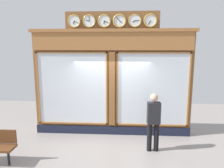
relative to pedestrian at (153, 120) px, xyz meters
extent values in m
cube|color=brown|center=(1.24, -1.25, 0.79)|extent=(5.25, 0.30, 3.43)
cube|color=#191E33|center=(1.24, -1.08, -0.79)|extent=(5.25, 0.08, 0.28)
cube|color=#A56936|center=(1.24, -1.06, 2.22)|extent=(5.15, 0.08, 0.57)
cube|color=#A56936|center=(1.24, -1.08, 2.55)|extent=(5.36, 0.20, 0.10)
cube|color=silver|center=(-0.09, -1.09, 0.65)|extent=(2.28, 0.02, 2.36)
cube|color=#A56936|center=(-0.09, -1.07, 1.85)|extent=(2.38, 0.04, 0.05)
cube|color=#A56936|center=(-0.09, -1.07, -0.56)|extent=(2.38, 0.04, 0.05)
cube|color=#A56936|center=(-1.26, -1.07, 0.65)|extent=(0.05, 0.04, 2.46)
cube|color=#A56936|center=(1.07, -1.07, 0.65)|extent=(0.05, 0.04, 2.46)
cube|color=silver|center=(2.58, -1.09, 0.65)|extent=(2.28, 0.02, 2.36)
cube|color=#A56936|center=(2.58, -1.07, 1.85)|extent=(2.38, 0.04, 0.05)
cube|color=#A56936|center=(2.58, -1.07, -0.56)|extent=(2.38, 0.04, 0.05)
cube|color=#A56936|center=(3.75, -1.07, 0.65)|extent=(0.05, 0.04, 2.46)
cube|color=#A56936|center=(1.42, -1.07, 0.65)|extent=(0.05, 0.04, 2.46)
cube|color=brown|center=(1.24, -1.07, 0.65)|extent=(0.20, 0.10, 2.46)
cube|color=brown|center=(1.24, -1.12, 2.84)|extent=(2.99, 0.06, 0.61)
cylinder|color=white|center=(0.05, -1.04, 2.84)|extent=(0.34, 0.02, 0.34)
torus|color=#B79347|center=(0.05, -1.04, 2.84)|extent=(0.42, 0.05, 0.42)
cube|color=black|center=(0.07, -1.03, 2.80)|extent=(0.06, 0.01, 0.09)
cube|color=black|center=(0.09, -1.03, 2.77)|extent=(0.08, 0.01, 0.13)
sphere|color=black|center=(0.05, -1.03, 2.84)|extent=(0.02, 0.02, 0.02)
cylinder|color=white|center=(0.53, -1.04, 2.84)|extent=(0.34, 0.02, 0.34)
torus|color=#B79347|center=(0.53, -1.04, 2.84)|extent=(0.40, 0.04, 0.40)
cube|color=black|center=(0.57, -1.03, 2.81)|extent=(0.09, 0.01, 0.06)
cube|color=black|center=(0.46, -1.03, 2.84)|extent=(0.14, 0.01, 0.03)
sphere|color=black|center=(0.53, -1.03, 2.84)|extent=(0.02, 0.02, 0.02)
cylinder|color=white|center=(1.01, -1.04, 2.84)|extent=(0.34, 0.02, 0.34)
torus|color=#B79347|center=(1.01, -1.04, 2.84)|extent=(0.42, 0.06, 0.42)
cube|color=black|center=(0.97, -1.03, 2.81)|extent=(0.08, 0.01, 0.07)
cube|color=black|center=(1.05, -1.03, 2.89)|extent=(0.10, 0.01, 0.12)
sphere|color=black|center=(1.01, -1.03, 2.84)|extent=(0.02, 0.02, 0.02)
cylinder|color=white|center=(1.48, -1.04, 2.84)|extent=(0.34, 0.02, 0.34)
torus|color=#B79347|center=(1.48, -1.04, 2.84)|extent=(0.41, 0.04, 0.41)
cube|color=black|center=(1.49, -1.03, 2.79)|extent=(0.03, 0.01, 0.09)
cube|color=black|center=(1.42, -1.03, 2.80)|extent=(0.13, 0.01, 0.07)
sphere|color=black|center=(1.48, -1.03, 2.84)|extent=(0.02, 0.02, 0.02)
cylinder|color=white|center=(1.96, -1.04, 2.84)|extent=(0.34, 0.02, 0.34)
torus|color=#B79347|center=(1.96, -1.04, 2.84)|extent=(0.41, 0.04, 0.41)
cube|color=black|center=(2.00, -1.03, 2.85)|extent=(0.09, 0.01, 0.04)
cube|color=black|center=(1.96, -1.03, 2.91)|extent=(0.01, 0.01, 0.14)
sphere|color=black|center=(1.96, -1.03, 2.84)|extent=(0.02, 0.02, 0.02)
cylinder|color=white|center=(2.44, -1.04, 2.84)|extent=(0.34, 0.02, 0.34)
torus|color=#B79347|center=(2.44, -1.04, 2.84)|extent=(0.41, 0.04, 0.41)
cube|color=black|center=(2.45, -1.03, 2.79)|extent=(0.05, 0.01, 0.09)
cube|color=black|center=(2.37, -1.03, 2.81)|extent=(0.14, 0.01, 0.07)
sphere|color=black|center=(2.44, -1.03, 2.84)|extent=(0.02, 0.02, 0.02)
cylinder|color=black|center=(0.10, 0.01, -0.52)|extent=(0.14, 0.14, 0.82)
cylinder|color=black|center=(-0.10, -0.01, -0.52)|extent=(0.14, 0.14, 0.82)
cube|color=#232328|center=(0.00, 0.00, 0.20)|extent=(0.37, 0.24, 0.62)
sphere|color=tan|center=(0.00, 0.00, 0.65)|extent=(0.22, 0.22, 0.22)
cylinder|color=black|center=(3.74, 0.99, -0.71)|extent=(0.06, 0.06, 0.45)
camera|label=1|loc=(0.82, 5.71, 2.01)|focal=33.56mm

